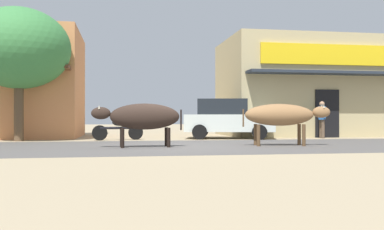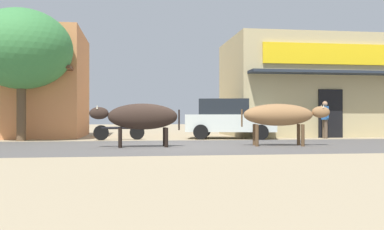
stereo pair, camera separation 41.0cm
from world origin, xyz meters
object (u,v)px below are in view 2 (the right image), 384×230
roadside_tree (21,49)px  cow_far_dark (280,115)px  parked_motorcycle (120,128)px  pedestrian_by_shop (325,117)px  parked_hatchback_car (229,118)px  cow_near_brown (141,117)px

roadside_tree → cow_far_dark: (8.72, -4.14, -2.51)m
parked_motorcycle → roadside_tree: bearing=-179.2°
pedestrian_by_shop → parked_hatchback_car: bearing=173.9°
cow_near_brown → cow_far_dark: size_ratio=0.97×
cow_near_brown → pedestrian_by_shop: bearing=28.4°
parked_hatchback_car → pedestrian_by_shop: parked_hatchback_car is taller
roadside_tree → cow_near_brown: 6.54m
roadside_tree → pedestrian_by_shop: roadside_tree is taller
parked_hatchback_car → pedestrian_by_shop: size_ratio=2.53×
cow_near_brown → pedestrian_by_shop: size_ratio=1.71×
parked_hatchback_car → cow_near_brown: (-3.74, -4.63, 0.06)m
cow_near_brown → cow_far_dark: (4.30, -0.04, 0.05)m
roadside_tree → parked_hatchback_car: 8.58m
parked_motorcycle → cow_near_brown: bearing=-80.1°
parked_hatchback_car → pedestrian_by_shop: bearing=-6.1°
roadside_tree → parked_motorcycle: roadside_tree is taller
parked_motorcycle → cow_far_dark: 6.56m
roadside_tree → pedestrian_by_shop: (12.18, 0.11, -2.55)m
cow_near_brown → pedestrian_by_shop: pedestrian_by_shop is taller
roadside_tree → cow_near_brown: bearing=-42.9°
cow_near_brown → roadside_tree: bearing=137.1°
parked_motorcycle → cow_near_brown: 4.23m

